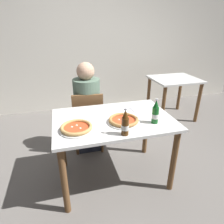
% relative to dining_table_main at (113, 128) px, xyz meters
% --- Properties ---
extents(ground_plane, '(8.00, 8.00, 0.00)m').
position_rel_dining_table_main_xyz_m(ground_plane, '(0.00, 0.00, -0.64)').
color(ground_plane, slate).
extents(back_wall_tiled, '(7.00, 0.10, 2.60)m').
position_rel_dining_table_main_xyz_m(back_wall_tiled, '(0.00, 2.20, 0.66)').
color(back_wall_tiled, silver).
rests_on(back_wall_tiled, ground_plane).
extents(dining_table_main, '(1.20, 0.80, 0.75)m').
position_rel_dining_table_main_xyz_m(dining_table_main, '(0.00, 0.00, 0.00)').
color(dining_table_main, silver).
rests_on(dining_table_main, ground_plane).
extents(chair_behind_table, '(0.44, 0.44, 0.85)m').
position_rel_dining_table_main_xyz_m(chair_behind_table, '(-0.18, 0.61, -0.15)').
color(chair_behind_table, brown).
rests_on(chair_behind_table, ground_plane).
extents(diner_seated, '(0.34, 0.34, 1.21)m').
position_rel_dining_table_main_xyz_m(diner_seated, '(-0.17, 0.66, -0.05)').
color(diner_seated, '#2D3342').
rests_on(diner_seated, ground_plane).
extents(dining_table_background, '(0.80, 0.70, 0.75)m').
position_rel_dining_table_main_xyz_m(dining_table_background, '(1.47, 1.25, -0.04)').
color(dining_table_background, silver).
rests_on(dining_table_background, ground_plane).
extents(pizza_margherita_near, '(0.32, 0.32, 0.04)m').
position_rel_dining_table_main_xyz_m(pizza_margherita_near, '(-0.38, -0.14, 0.14)').
color(pizza_margherita_near, white).
rests_on(pizza_margherita_near, dining_table_main).
extents(pizza_marinara_far, '(0.32, 0.32, 0.04)m').
position_rel_dining_table_main_xyz_m(pizza_marinara_far, '(0.07, -0.11, 0.13)').
color(pizza_marinara_far, white).
rests_on(pizza_marinara_far, dining_table_main).
extents(beer_bottle_left, '(0.07, 0.07, 0.25)m').
position_rel_dining_table_main_xyz_m(beer_bottle_left, '(0.01, -0.33, 0.22)').
color(beer_bottle_left, '#512D0F').
rests_on(beer_bottle_left, dining_table_main).
extents(beer_bottle_center, '(0.07, 0.07, 0.25)m').
position_rel_dining_table_main_xyz_m(beer_bottle_center, '(0.36, -0.19, 0.22)').
color(beer_bottle_center, '#14591E').
rests_on(beer_bottle_center, dining_table_main).
extents(napkin_with_cutlery, '(0.23, 0.23, 0.01)m').
position_rel_dining_table_main_xyz_m(napkin_with_cutlery, '(0.28, 0.11, 0.12)').
color(napkin_with_cutlery, white).
rests_on(napkin_with_cutlery, dining_table_main).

